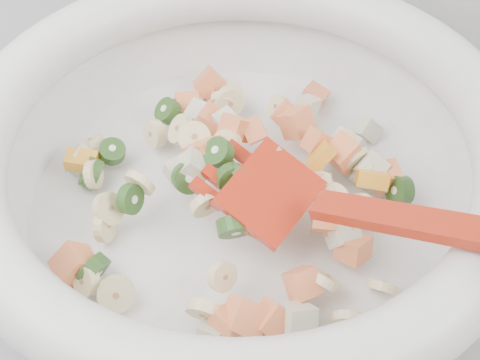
# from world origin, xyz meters

# --- Properties ---
(mixing_bowl) EXTENTS (0.50, 0.44, 0.17)m
(mixing_bowl) POSITION_xyz_m (0.14, 1.45, 0.97)
(mixing_bowl) COLOR white
(mixing_bowl) RESTS_ON counter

